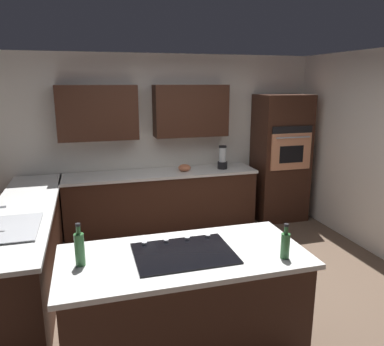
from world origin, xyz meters
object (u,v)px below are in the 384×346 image
object	(u,v)px
sink_unit	(11,228)
cooktop	(184,253)
oil_bottle	(80,248)
wall_oven	(280,158)
blender	(223,159)
second_bottle	(285,245)
mixing_bowl	(184,168)

from	to	relation	value
sink_unit	cooktop	size ratio (longest dim) A/B	0.92
oil_bottle	wall_oven	bearing A→B (deg)	-139.11
wall_oven	blender	bearing A→B (deg)	1.66
second_bottle	blender	bearing A→B (deg)	-101.38
wall_oven	blender	size ratio (longest dim) A/B	5.65
mixing_bowl	cooktop	bearing A→B (deg)	75.10
sink_unit	wall_oven	bearing A→B (deg)	-154.02
sink_unit	blender	distance (m)	3.21
mixing_bowl	oil_bottle	distance (m)	3.02
cooktop	second_bottle	xyz separation A→B (m)	(-0.72, 0.28, 0.10)
cooktop	blender	world-z (taller)	blender
blender	oil_bottle	bearing A→B (deg)	51.77
blender	oil_bottle	distance (m)	3.35
mixing_bowl	second_bottle	bearing A→B (deg)	90.17
blender	mixing_bowl	bearing A→B (deg)	-0.00
blender	cooktop	bearing A→B (deg)	63.81
blender	second_bottle	xyz separation A→B (m)	(0.59, 2.94, -0.04)
wall_oven	mixing_bowl	size ratio (longest dim) A/B	10.69
blender	second_bottle	bearing A→B (deg)	78.62
mixing_bowl	sink_unit	bearing A→B (deg)	40.32
oil_bottle	mixing_bowl	bearing A→B (deg)	-119.25
sink_unit	mixing_bowl	distance (m)	2.73
second_bottle	oil_bottle	bearing A→B (deg)	-11.56
mixing_bowl	second_bottle	xyz separation A→B (m)	(-0.01, 2.94, 0.06)
sink_unit	second_bottle	bearing A→B (deg)	150.67
wall_oven	oil_bottle	world-z (taller)	wall_oven
blender	mixing_bowl	world-z (taller)	blender
mixing_bowl	oil_bottle	bearing A→B (deg)	60.75
sink_unit	blender	size ratio (longest dim) A/B	1.98
sink_unit	mixing_bowl	size ratio (longest dim) A/B	3.73
wall_oven	second_bottle	xyz separation A→B (m)	(1.59, 2.97, 0.00)
mixing_bowl	oil_bottle	size ratio (longest dim) A/B	0.58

